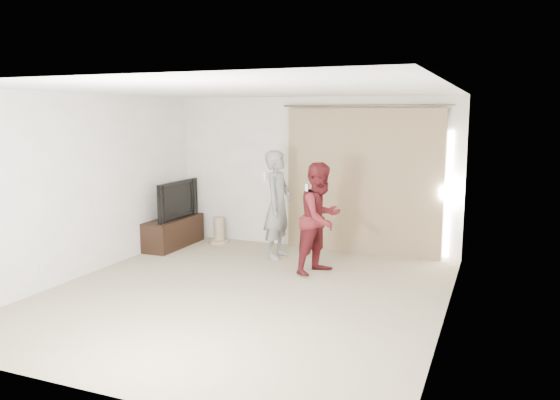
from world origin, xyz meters
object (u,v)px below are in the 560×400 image
(tv_console, at_px, (174,232))
(tv, at_px, (173,200))
(person_woman, at_px, (321,218))
(person_man, at_px, (278,205))

(tv_console, bearing_deg, tv, 0.00)
(tv_console, bearing_deg, person_woman, -10.97)
(tv_console, relative_size, tv, 1.15)
(person_man, height_order, person_woman, person_man)
(person_man, relative_size, person_woman, 1.07)
(tv, xyz_separation_m, person_man, (1.98, 0.01, 0.04))
(person_man, bearing_deg, person_woman, -31.98)
(tv_console, bearing_deg, person_man, 0.15)
(tv, height_order, person_woman, person_woman)
(tv, relative_size, person_woman, 0.70)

